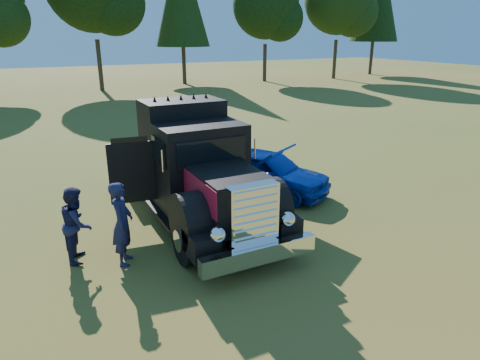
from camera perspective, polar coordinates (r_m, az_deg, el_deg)
The scene contains 5 objects.
ground at distance 9.81m, azimuth -10.14°, elevation -9.53°, with size 120.00×120.00×0.00m, color #3C5719.
diamond_t_truck at distance 10.96m, azimuth -5.98°, elevation 1.06°, with size 3.37×7.16×3.00m.
hotrod_coupe at distance 12.99m, azimuth 3.62°, elevation 1.17°, with size 3.27×4.27×1.89m.
spectator_near at distance 9.22m, azimuth -15.42°, elevation -5.62°, with size 0.66×0.43×1.81m, color #21314D.
spectator_far at distance 9.72m, azimuth -20.92°, elevation -5.48°, with size 0.80×0.62×1.64m, color #20224C.
Camera 1 is at (-2.34, -8.33, 4.64)m, focal length 32.00 mm.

